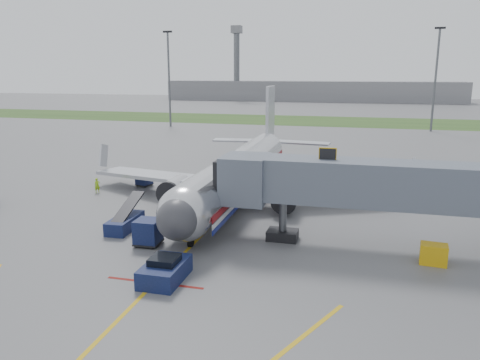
% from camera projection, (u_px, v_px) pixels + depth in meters
% --- Properties ---
extents(ground, '(400.00, 400.00, 0.00)m').
position_uv_depth(ground, '(180.00, 257.00, 30.92)').
color(ground, '#565659').
rests_on(ground, ground).
extents(grass_strip, '(300.00, 25.00, 0.01)m').
position_uv_depth(grass_strip, '(315.00, 121.00, 115.77)').
color(grass_strip, '#2D4C1E').
rests_on(grass_strip, ground).
extents(apron_markings, '(21.52, 50.00, 0.01)m').
position_uv_depth(apron_markings, '(127.00, 311.00, 23.94)').
color(apron_markings, gold).
rests_on(apron_markings, ground).
extents(airliner, '(32.10, 35.67, 10.25)m').
position_uv_depth(airliner, '(239.00, 171.00, 44.70)').
color(airliner, silver).
rests_on(airliner, ground).
extents(jet_bridge, '(25.30, 4.00, 6.90)m').
position_uv_depth(jet_bridge, '(384.00, 186.00, 31.48)').
color(jet_bridge, slate).
rests_on(jet_bridge, ground).
extents(light_mast_left, '(2.00, 0.44, 20.40)m').
position_uv_depth(light_mast_left, '(169.00, 77.00, 101.78)').
color(light_mast_left, '#595B60').
rests_on(light_mast_left, ground).
extents(light_mast_right, '(2.00, 0.44, 20.40)m').
position_uv_depth(light_mast_right, '(436.00, 77.00, 93.09)').
color(light_mast_right, '#595B60').
rests_on(light_mast_right, ground).
extents(distant_terminal, '(120.00, 14.00, 8.00)m').
position_uv_depth(distant_terminal, '(310.00, 91.00, 192.73)').
color(distant_terminal, slate).
rests_on(distant_terminal, ground).
extents(control_tower, '(4.00, 4.00, 30.00)m').
position_uv_depth(control_tower, '(237.00, 58.00, 192.30)').
color(control_tower, '#595B60').
rests_on(control_tower, ground).
extents(pushback_tug, '(2.17, 3.55, 1.48)m').
position_uv_depth(pushback_tug, '(165.00, 270.00, 27.37)').
color(pushback_tug, black).
rests_on(pushback_tug, ground).
extents(baggage_cart_a, '(1.78, 1.78, 1.86)m').
position_uv_depth(baggage_cart_a, '(148.00, 232.00, 32.87)').
color(baggage_cart_a, black).
rests_on(baggage_cart_a, ground).
extents(baggage_cart_b, '(1.98, 1.98, 1.92)m').
position_uv_depth(baggage_cart_b, '(182.00, 206.00, 39.11)').
color(baggage_cart_b, black).
rests_on(baggage_cart_b, ground).
extents(baggage_cart_c, '(1.72, 1.72, 1.53)m').
position_uv_depth(baggage_cart_c, '(144.00, 179.00, 49.95)').
color(baggage_cart_c, black).
rests_on(baggage_cart_c, ground).
extents(belt_loader, '(1.74, 4.90, 2.36)m').
position_uv_depth(belt_loader, '(125.00, 222.00, 36.29)').
color(belt_loader, black).
rests_on(belt_loader, ground).
extents(ground_power_cart, '(1.75, 1.26, 1.32)m').
position_uv_depth(ground_power_cart, '(434.00, 254.00, 29.69)').
color(ground_power_cart, '#CC9A0C').
rests_on(ground_power_cart, ground).
extents(ramp_worker, '(0.64, 0.64, 1.51)m').
position_uv_depth(ramp_worker, '(97.00, 185.00, 47.12)').
color(ramp_worker, '#8DC717').
rests_on(ramp_worker, ground).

